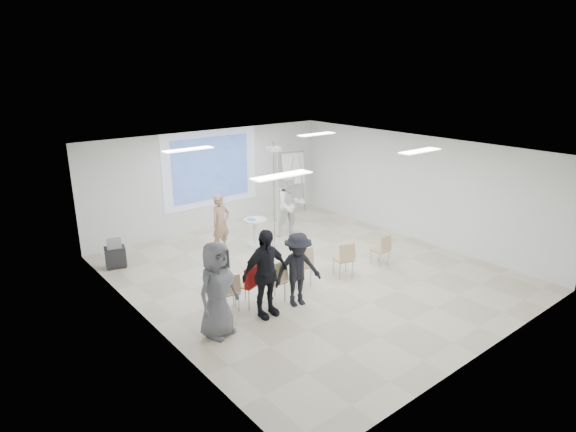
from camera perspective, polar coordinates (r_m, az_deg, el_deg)
floor at (r=11.84m, az=2.45°, el=-6.92°), size 8.00×9.00×0.10m
ceiling at (r=10.93m, az=2.66°, el=8.04°), size 8.00×9.00×0.10m
wall_back at (r=14.88m, az=-9.15°, el=4.31°), size 8.00×0.10×3.00m
wall_left at (r=9.26m, az=-16.64°, el=-4.45°), size 0.10×9.00×3.00m
wall_right at (r=14.21m, az=14.92°, el=3.31°), size 0.10×9.00×3.00m
projection_halo at (r=14.75m, az=-9.08°, el=5.59°), size 3.20×0.01×2.30m
projection_image at (r=14.74m, az=-9.05°, el=5.58°), size 2.60×0.01×1.90m
pedestal_table at (r=13.43m, az=-3.90°, el=-1.69°), size 0.84×0.84×0.78m
player_left at (r=12.89m, az=-7.98°, el=-0.45°), size 0.73×0.57×1.81m
player_right at (r=14.00m, az=0.33°, el=1.66°), size 1.18×1.06×2.04m
controller_left at (r=13.10m, az=-7.93°, el=1.16°), size 0.06×0.13×0.04m
controller_right at (r=13.98m, az=-0.89°, el=3.15°), size 0.08×0.13×0.04m
chair_far_left at (r=9.93m, az=-6.94°, el=-8.65°), size 0.47×0.49×0.83m
chair_left_mid at (r=10.10m, az=-4.54°, el=-7.69°), size 0.57×0.59×0.94m
chair_left_inner at (r=10.16m, az=-1.54°, el=-7.42°), size 0.46×0.50×0.96m
chair_center at (r=10.91m, az=1.65°, el=-5.59°), size 0.56×0.58×0.96m
chair_right_inner at (r=11.44m, az=6.75°, el=-4.86°), size 0.52×0.54×0.87m
chair_right_far at (r=12.25m, az=11.13°, el=-3.74°), size 0.38×0.41×0.80m
red_jacket at (r=9.91m, az=-4.22°, el=-7.16°), size 0.46×0.24×0.43m
laptop at (r=10.26m, az=-1.88°, el=-7.49°), size 0.36×0.27×0.03m
audience_left at (r=9.50m, az=-2.72°, el=-6.09°), size 1.22×0.74×2.09m
audience_mid at (r=9.96m, az=1.18°, el=-5.82°), size 1.29×0.91×1.81m
audience_outer at (r=8.94m, az=-8.43°, el=-7.97°), size 1.16×0.92×2.07m
flipchart_easel at (r=15.95m, az=0.63°, el=5.70°), size 0.91×0.70×2.14m
av_cart at (r=12.75m, az=-19.79°, el=-4.29°), size 0.57×0.50×0.73m
ceiling_projector at (r=12.19m, az=-1.70°, el=7.32°), size 0.30×0.25×3.00m
fluor_panel_nw at (r=11.46m, az=-11.74°, el=7.73°), size 1.20×0.30×0.02m
fluor_panel_ne at (r=13.73m, az=3.39°, el=9.65°), size 1.20×0.30×0.02m
fluor_panel_sw at (r=8.55m, az=-0.73°, el=4.82°), size 1.20×0.30×0.02m
fluor_panel_se at (r=11.42m, az=15.37°, el=7.44°), size 1.20×0.30×0.02m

